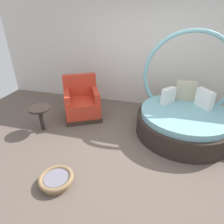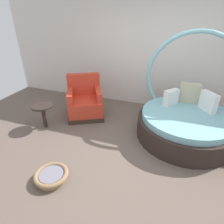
{
  "view_description": "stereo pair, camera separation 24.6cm",
  "coord_description": "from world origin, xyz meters",
  "px_view_note": "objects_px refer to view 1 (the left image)",
  "views": [
    {
      "loc": [
        0.38,
        -2.64,
        2.27
      ],
      "look_at": [
        -0.45,
        0.44,
        0.55
      ],
      "focal_mm": 30.75,
      "sensor_mm": 36.0,
      "label": 1
    },
    {
      "loc": [
        0.61,
        -2.57,
        2.27
      ],
      "look_at": [
        -0.45,
        0.44,
        0.55
      ],
      "focal_mm": 30.75,
      "sensor_mm": 36.0,
      "label": 2
    }
  ],
  "objects_px": {
    "pet_basket": "(56,179)",
    "round_daybed": "(184,116)",
    "side_table": "(40,112)",
    "red_armchair": "(82,103)"
  },
  "relations": [
    {
      "from": "red_armchair",
      "to": "pet_basket",
      "type": "bearing_deg",
      "value": -78.07
    },
    {
      "from": "round_daybed",
      "to": "red_armchair",
      "type": "bearing_deg",
      "value": 177.66
    },
    {
      "from": "round_daybed",
      "to": "red_armchair",
      "type": "distance_m",
      "value": 2.26
    },
    {
      "from": "pet_basket",
      "to": "round_daybed",
      "type": "bearing_deg",
      "value": 46.11
    },
    {
      "from": "pet_basket",
      "to": "side_table",
      "type": "xyz_separation_m",
      "value": [
        -1.0,
        1.21,
        0.35
      ]
    },
    {
      "from": "side_table",
      "to": "pet_basket",
      "type": "bearing_deg",
      "value": -50.5
    },
    {
      "from": "pet_basket",
      "to": "side_table",
      "type": "relative_size",
      "value": 0.98
    },
    {
      "from": "round_daybed",
      "to": "pet_basket",
      "type": "bearing_deg",
      "value": -133.89
    },
    {
      "from": "round_daybed",
      "to": "red_armchair",
      "type": "relative_size",
      "value": 1.82
    },
    {
      "from": "red_armchair",
      "to": "pet_basket",
      "type": "relative_size",
      "value": 2.12
    }
  ]
}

